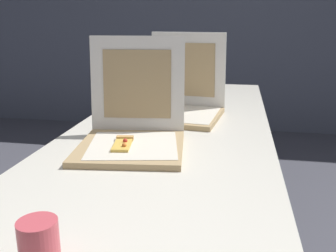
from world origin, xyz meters
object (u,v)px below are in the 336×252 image
object	(u,v)px
cup_white_far	(144,101)
cup_printed_front	(39,243)
pizza_box_front	(132,132)
cup_white_mid	(111,114)
pizza_box_middle	(181,105)
table	(171,138)

from	to	relation	value
cup_white_far	cup_printed_front	bearing A→B (deg)	-84.63
pizza_box_front	cup_white_mid	bearing A→B (deg)	112.86
pizza_box_middle	cup_white_mid	distance (m)	0.34
cup_white_far	cup_printed_front	distance (m)	1.38
pizza_box_middle	cup_white_far	bearing A→B (deg)	147.82
cup_white_far	cup_white_mid	size ratio (longest dim) A/B	1.00
table	cup_white_mid	world-z (taller)	cup_white_mid
table	cup_white_far	world-z (taller)	cup_white_far
table	cup_white_far	size ratio (longest dim) A/B	37.09
cup_printed_front	cup_white_mid	bearing A→B (deg)	101.20
table	cup_printed_front	xyz separation A→B (m)	(-0.09, -0.97, 0.09)
pizza_box_front	cup_printed_front	size ratio (longest dim) A/B	4.93
table	cup_white_mid	distance (m)	0.32
cup_white_mid	pizza_box_middle	bearing A→B (deg)	22.74
cup_printed_front	table	bearing A→B (deg)	84.92
cup_white_mid	cup_printed_front	xyz separation A→B (m)	(0.21, -1.05, 0.02)
pizza_box_middle	pizza_box_front	bearing A→B (deg)	-96.15
cup_white_far	cup_printed_front	xyz separation A→B (m)	(0.13, -1.37, 0.02)
table	cup_white_mid	xyz separation A→B (m)	(-0.30, 0.08, 0.07)
pizza_box_front	cup_white_far	xyz separation A→B (m)	(-0.12, 0.67, -0.03)
pizza_box_middle	cup_white_mid	world-z (taller)	pizza_box_middle
cup_white_mid	table	bearing A→B (deg)	-15.49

